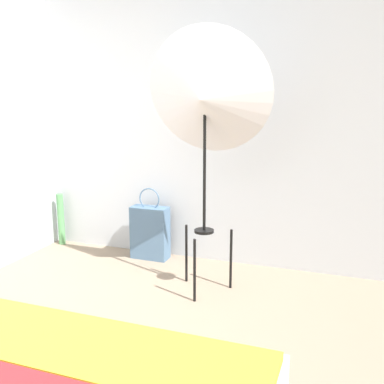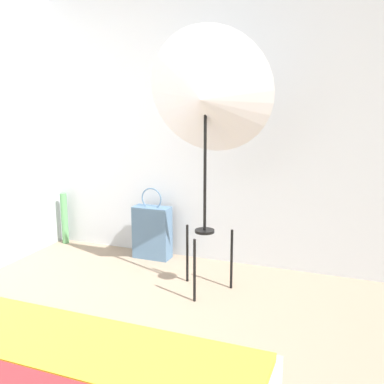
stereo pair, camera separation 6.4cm
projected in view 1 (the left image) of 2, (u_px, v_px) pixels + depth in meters
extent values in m
cube|color=#B7BCC1|center=(182.00, 111.00, 3.85)|extent=(8.00, 0.05, 2.60)
cube|color=gold|center=(57.00, 341.00, 1.90)|extent=(1.85, 0.43, 0.04)
cylinder|color=black|center=(195.00, 271.00, 3.14)|extent=(0.02, 0.02, 0.46)
cylinder|color=black|center=(186.00, 253.00, 3.48)|extent=(0.02, 0.02, 0.46)
cylinder|color=black|center=(231.00, 259.00, 3.36)|extent=(0.02, 0.02, 0.46)
cylinder|color=black|center=(204.00, 231.00, 3.28)|extent=(0.14, 0.14, 0.02)
cylinder|color=black|center=(205.00, 165.00, 3.18)|extent=(0.02, 0.02, 0.97)
cone|color=silver|center=(205.00, 95.00, 3.08)|extent=(0.92, 0.46, 0.94)
cube|color=slate|center=(150.00, 233.00, 3.99)|extent=(0.33, 0.15, 0.47)
torus|color=slate|center=(149.00, 199.00, 3.93)|extent=(0.19, 0.01, 0.19)
cylinder|color=#56995B|center=(61.00, 219.00, 4.38)|extent=(0.06, 0.06, 0.50)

